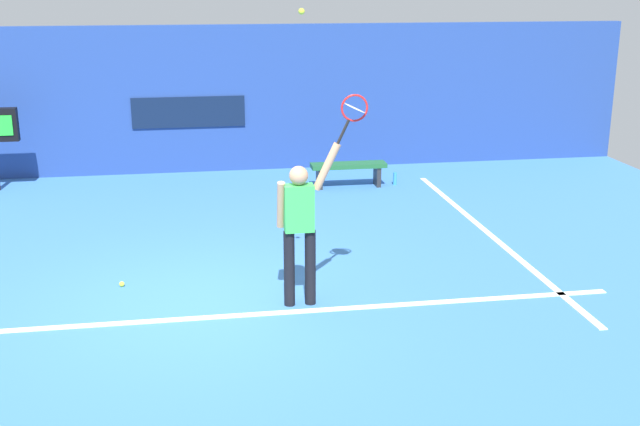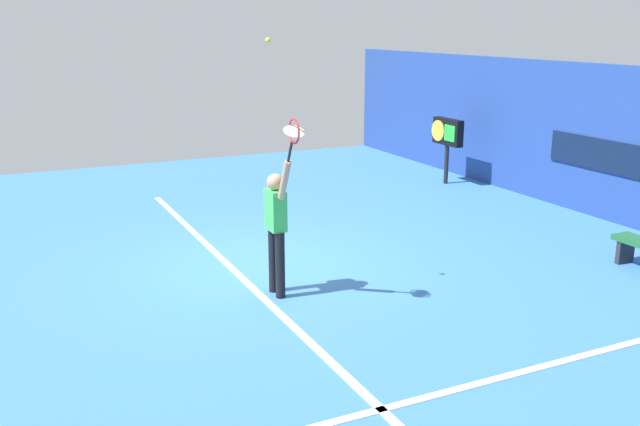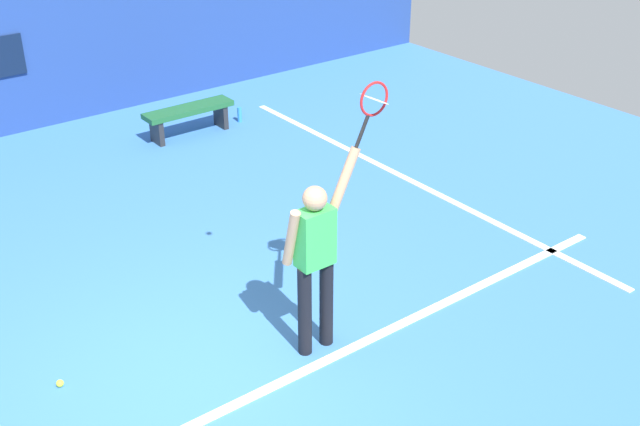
{
  "view_description": "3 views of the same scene",
  "coord_description": "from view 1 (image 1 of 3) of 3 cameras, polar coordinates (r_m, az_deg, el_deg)",
  "views": [
    {
      "loc": [
        0.02,
        -8.91,
        3.73
      ],
      "look_at": [
        1.52,
        0.17,
        1.0
      ],
      "focal_mm": 44.52,
      "sensor_mm": 36.0,
      "label": 1
    },
    {
      "loc": [
        9.58,
        -3.58,
        3.59
      ],
      "look_at": [
        1.38,
        0.35,
        1.13
      ],
      "focal_mm": 39.28,
      "sensor_mm": 36.0,
      "label": 2
    },
    {
      "loc": [
        -2.49,
        -5.12,
        4.69
      ],
      "look_at": [
        1.55,
        0.15,
        1.17
      ],
      "focal_mm": 45.13,
      "sensor_mm": 36.0,
      "label": 3
    }
  ],
  "objects": [
    {
      "name": "tennis_racket",
      "position": [
        8.99,
        2.4,
        7.36
      ],
      "size": [
        0.42,
        0.27,
        0.62
      ],
      "color": "black"
    },
    {
      "name": "back_wall",
      "position": [
        15.98,
        -9.47,
        8.03
      ],
      "size": [
        18.0,
        0.2,
        2.88
      ],
      "primitive_type": "cube",
      "color": "navy",
      "rests_on": "ground_plane"
    },
    {
      "name": "tennis_player",
      "position": [
        9.18,
        -1.47,
        -0.74
      ],
      "size": [
        0.73,
        0.31,
        1.95
      ],
      "color": "black",
      "rests_on": "ground_plane"
    },
    {
      "name": "court_bench",
      "position": [
        14.74,
        2.06,
        3.18
      ],
      "size": [
        1.4,
        0.36,
        0.45
      ],
      "color": "#1E592D",
      "rests_on": "ground_plane"
    },
    {
      "name": "court_baseline",
      "position": [
        9.24,
        -8.79,
        -7.48
      ],
      "size": [
        10.0,
        0.1,
        0.01
      ],
      "primitive_type": "cube",
      "color": "white",
      "rests_on": "ground_plane"
    },
    {
      "name": "water_bottle",
      "position": [
        14.99,
        5.4,
        2.48
      ],
      "size": [
        0.07,
        0.07,
        0.24
      ],
      "primitive_type": "cylinder",
      "color": "#338CD8",
      "rests_on": "ground_plane"
    },
    {
      "name": "tennis_ball",
      "position": [
        8.7,
        -1.34,
        14.29
      ],
      "size": [
        0.07,
        0.07,
        0.07
      ],
      "primitive_type": "sphere",
      "color": "#CCE033"
    },
    {
      "name": "court_sideline",
      "position": [
        12.34,
        12.01,
        -1.44
      ],
      "size": [
        0.1,
        7.0,
        0.01
      ],
      "primitive_type": "cube",
      "color": "white",
      "rests_on": "ground_plane"
    },
    {
      "name": "spare_ball",
      "position": [
        10.34,
        -14.06,
        -4.98
      ],
      "size": [
        0.07,
        0.07,
        0.07
      ],
      "primitive_type": "sphere",
      "color": "#CCE033",
      "rests_on": "ground_plane"
    },
    {
      "name": "sponsor_banner_center",
      "position": [
        15.9,
        -9.43,
        7.16
      ],
      "size": [
        2.2,
        0.03,
        0.6
      ],
      "primitive_type": "cube",
      "color": "#0C1933"
    },
    {
      "name": "ground_plane",
      "position": [
        9.66,
        -8.83,
        -6.43
      ],
      "size": [
        18.0,
        18.0,
        0.0
      ],
      "primitive_type": "plane",
      "color": "#3870B2"
    }
  ]
}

